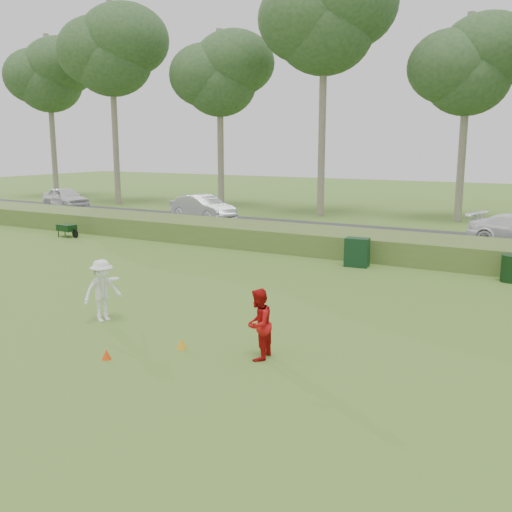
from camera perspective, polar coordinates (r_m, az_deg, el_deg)
The scene contains 17 objects.
ground at distance 13.48m, azimuth -8.42°, elevation -8.34°, with size 120.00×120.00×0.00m, color #446F25.
reed_strip at distance 23.71m, azimuth 9.48°, elevation 1.27°, with size 80.00×3.00×0.90m, color #496829.
park_road at distance 28.47m, azimuth 12.88°, elevation 1.94°, with size 80.00×6.00×0.06m, color #2D2D2D.
tree_0 at distance 50.81m, azimuth -20.02°, elevation 16.49°, with size 6.76×6.76×13.00m.
tree_1 at distance 44.36m, azimuth -14.26°, elevation 19.14°, with size 7.54×7.54×14.50m.
tree_2 at distance 40.66m, azimuth -3.64°, elevation 17.54°, with size 6.50×6.50×12.00m.
tree_3 at distance 36.49m, azimuth 6.86°, elevation 22.39°, with size 7.80×7.80×15.50m.
tree_4 at distance 35.24m, azimuth 20.43°, elevation 17.25°, with size 6.24×6.24×11.50m.
player_white at distance 15.04m, azimuth -15.10°, elevation -3.35°, with size 0.99×1.17×1.60m.
player_red at distance 12.01m, azimuth 0.24°, elevation -6.84°, with size 0.74×0.58×1.52m, color #B60F0F.
cone_orange at distance 12.60m, azimuth -14.73°, elevation -9.49°, with size 0.20×0.20×0.22m, color #E53F0C.
cone_yellow at distance 12.88m, azimuth -7.46°, elevation -8.67°, with size 0.22×0.22×0.25m, color orange.
utility_cabinet at distance 21.31m, azimuth 10.07°, elevation 0.37°, with size 0.85×0.53×1.07m, color black.
trash_bin at distance 20.46m, azimuth 24.09°, elevation -1.15°, with size 0.60×0.60×0.90m, color black.
wheelbarrow at distance 29.13m, azimuth -18.37°, elevation 2.67°, with size 1.26×0.67×0.61m.
car_left at distance 41.67m, azimuth -18.50°, elevation 5.55°, with size 1.70×4.23×1.44m, color white.
car_mid at distance 33.46m, azimuth -5.33°, elevation 4.84°, with size 1.55×4.44×1.46m, color silver.
Camera 1 is at (7.83, -10.01, 4.48)m, focal length 40.00 mm.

